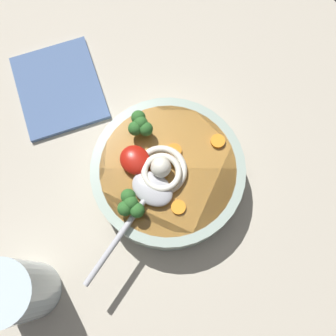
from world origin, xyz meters
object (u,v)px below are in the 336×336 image
soup_spoon (147,197)px  noodle_pile (161,170)px  folded_napkin (57,89)px  soup_bowl (168,173)px  drinking_glass (17,291)px

soup_spoon → noodle_pile: bearing=-174.0°
soup_spoon → folded_napkin: 25.74cm
soup_bowl → folded_napkin: size_ratio=1.38×
drinking_glass → noodle_pile: bearing=88.5°
soup_spoon → drinking_glass: size_ratio=1.44×
noodle_pile → soup_spoon: noodle_pile is taller
soup_bowl → soup_spoon: bearing=-76.3°
soup_bowl → noodle_pile: 3.90cm
soup_bowl → folded_napkin: 24.06cm
soup_spoon → drinking_glass: drinking_glass is taller
soup_bowl → folded_napkin: soup_bowl is taller
noodle_pile → drinking_glass: 24.07cm
soup_spoon → folded_napkin: bearing=-107.9°
soup_spoon → soup_bowl: bearing=180.0°
soup_spoon → drinking_glass: (-2.06, -20.07, -0.36)cm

